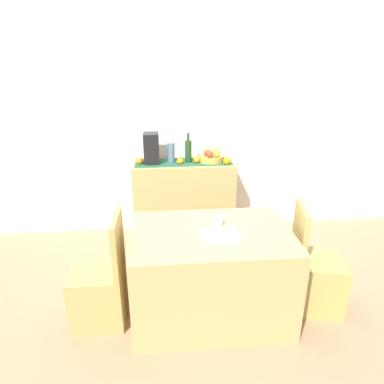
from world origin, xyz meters
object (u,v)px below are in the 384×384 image
object	(u,v)px
sideboard_console	(184,200)
chair_by_corner	(315,278)
chair_near_window	(101,290)
open_book	(220,235)
wine_bottle	(188,151)
dining_table	(211,273)
ceramic_vase	(171,153)
coffee_cup	(218,221)
fruit_bowl	(211,158)
coffee_maker	(151,148)

from	to	relation	value
sideboard_console	chair_by_corner	bearing A→B (deg)	-52.81
chair_near_window	open_book	bearing A→B (deg)	-4.69
wine_bottle	dining_table	xyz separation A→B (m)	(0.07, -1.32, -0.65)
ceramic_vase	dining_table	xyz separation A→B (m)	(0.26, -1.32, -0.63)
coffee_cup	sideboard_console	bearing A→B (deg)	98.40
fruit_bowl	dining_table	bearing A→B (deg)	-97.56
dining_table	fruit_bowl	bearing A→B (deg)	82.44
wine_bottle	dining_table	bearing A→B (deg)	-86.89
sideboard_console	coffee_cup	size ratio (longest dim) A/B	12.79
wine_bottle	dining_table	world-z (taller)	wine_bottle
dining_table	sideboard_console	bearing A→B (deg)	95.36
sideboard_console	chair_by_corner	size ratio (longest dim) A/B	1.23
sideboard_console	open_book	xyz separation A→B (m)	(0.17, -1.39, 0.30)
sideboard_console	wine_bottle	xyz separation A→B (m)	(0.05, 0.00, 0.57)
coffee_maker	fruit_bowl	bearing A→B (deg)	0.00
ceramic_vase	open_book	xyz separation A→B (m)	(0.31, -1.39, -0.25)
ceramic_vase	chair_near_window	xyz separation A→B (m)	(-0.62, -1.32, -0.74)
open_book	coffee_cup	xyz separation A→B (m)	(0.01, 0.17, 0.03)
sideboard_console	fruit_bowl	size ratio (longest dim) A/B	4.28
coffee_maker	chair_near_window	world-z (taller)	coffee_maker
fruit_bowl	wine_bottle	bearing A→B (deg)	180.00
wine_bottle	chair_near_window	size ratio (longest dim) A/B	0.36
sideboard_console	coffee_cup	bearing A→B (deg)	-81.60
sideboard_console	fruit_bowl	bearing A→B (deg)	0.00
sideboard_console	chair_near_window	distance (m)	1.53
ceramic_vase	chair_near_window	size ratio (longest dim) A/B	0.24
sideboard_console	ceramic_vase	size ratio (longest dim) A/B	5.08
fruit_bowl	coffee_cup	distance (m)	1.24
fruit_bowl	chair_near_window	xyz separation A→B (m)	(-1.05, -1.32, -0.67)
fruit_bowl	chair_near_window	world-z (taller)	fruit_bowl
chair_by_corner	wine_bottle	bearing A→B (deg)	125.72
wine_bottle	chair_by_corner	world-z (taller)	wine_bottle
fruit_bowl	chair_near_window	bearing A→B (deg)	-128.50
wine_bottle	ceramic_vase	size ratio (longest dim) A/B	1.48
fruit_bowl	coffee_cup	bearing A→B (deg)	-95.47
coffee_maker	chair_near_window	distance (m)	1.59
sideboard_console	ceramic_vase	world-z (taller)	ceramic_vase
chair_near_window	chair_by_corner	bearing A→B (deg)	0.11
fruit_bowl	open_book	size ratio (longest dim) A/B	0.92
wine_bottle	chair_by_corner	distance (m)	1.79
ceramic_vase	sideboard_console	bearing A→B (deg)	0.00
ceramic_vase	coffee_cup	distance (m)	1.28
ceramic_vase	fruit_bowl	bearing A→B (deg)	0.00
open_book	coffee_cup	bearing A→B (deg)	81.59
wine_bottle	chair_by_corner	xyz separation A→B (m)	(0.94, -1.31, -0.76)
wine_bottle	dining_table	distance (m)	1.47
chair_near_window	wine_bottle	bearing A→B (deg)	58.68
ceramic_vase	open_book	world-z (taller)	ceramic_vase
chair_by_corner	chair_near_window	bearing A→B (deg)	-179.89
sideboard_console	coffee_maker	world-z (taller)	coffee_maker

